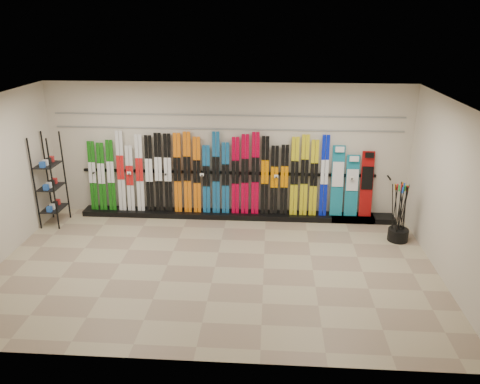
{
  "coord_description": "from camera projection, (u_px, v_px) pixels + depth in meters",
  "views": [
    {
      "loc": [
        0.96,
        -7.48,
        4.3
      ],
      "look_at": [
        0.39,
        1.0,
        1.1
      ],
      "focal_mm": 35.0,
      "sensor_mm": 36.0,
      "label": 1
    }
  ],
  "objects": [
    {
      "name": "floor",
      "position": [
        215.0,
        267.0,
        8.56
      ],
      "size": [
        8.0,
        8.0,
        0.0
      ],
      "primitive_type": "plane",
      "color": "gray",
      "rests_on": "ground"
    },
    {
      "name": "ski_poles",
      "position": [
        400.0,
        212.0,
        9.39
      ],
      "size": [
        0.35,
        0.38,
        1.18
      ],
      "color": "black",
      "rests_on": "pole_bin"
    },
    {
      "name": "right_wall",
      "position": [
        452.0,
        196.0,
        7.78
      ],
      "size": [
        0.0,
        5.0,
        5.0
      ],
      "primitive_type": "plane",
      "rotation": [
        1.57,
        0.0,
        -1.57
      ],
      "color": "beige",
      "rests_on": "floor"
    },
    {
      "name": "snowboards",
      "position": [
        352.0,
        184.0,
        10.28
      ],
      "size": [
        0.91,
        0.24,
        1.57
      ],
      "color": "#14728C",
      "rests_on": "ski_rack_base"
    },
    {
      "name": "slatwall_rail_0",
      "position": [
        227.0,
        129.0,
        10.17
      ],
      "size": [
        7.6,
        0.02,
        0.03
      ],
      "primitive_type": "cube",
      "color": "gray",
      "rests_on": "back_wall"
    },
    {
      "name": "pole_bin",
      "position": [
        398.0,
        235.0,
        9.53
      ],
      "size": [
        0.41,
        0.41,
        0.25
      ],
      "primitive_type": "cylinder",
      "color": "black",
      "rests_on": "floor"
    },
    {
      "name": "ceiling",
      "position": [
        212.0,
        103.0,
        7.5
      ],
      "size": [
        8.0,
        8.0,
        0.0
      ],
      "primitive_type": "plane",
      "rotation": [
        3.14,
        0.0,
        0.0
      ],
      "color": "silver",
      "rests_on": "back_wall"
    },
    {
      "name": "back_wall",
      "position": [
        227.0,
        151.0,
        10.36
      ],
      "size": [
        8.0,
        0.0,
        8.0
      ],
      "primitive_type": "plane",
      "rotation": [
        1.57,
        0.0,
        0.0
      ],
      "color": "beige",
      "rests_on": "floor"
    },
    {
      "name": "ski_rack_base",
      "position": [
        237.0,
        215.0,
        10.65
      ],
      "size": [
        8.0,
        0.4,
        0.12
      ],
      "primitive_type": "cube",
      "color": "black",
      "rests_on": "floor"
    },
    {
      "name": "skis",
      "position": [
        207.0,
        175.0,
        10.4
      ],
      "size": [
        5.37,
        0.2,
        1.84
      ],
      "color": "#146010",
      "rests_on": "ski_rack_base"
    },
    {
      "name": "accessory_rack",
      "position": [
        50.0,
        180.0,
        10.03
      ],
      "size": [
        0.4,
        0.6,
        2.01
      ],
      "primitive_type": "cube",
      "color": "black",
      "rests_on": "floor"
    },
    {
      "name": "slatwall_rail_1",
      "position": [
        227.0,
        115.0,
        10.06
      ],
      "size": [
        7.6,
        0.02,
        0.03
      ],
      "primitive_type": "cube",
      "color": "gray",
      "rests_on": "back_wall"
    }
  ]
}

